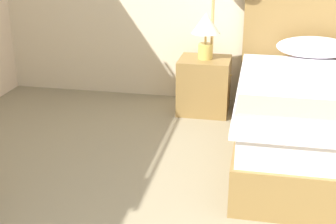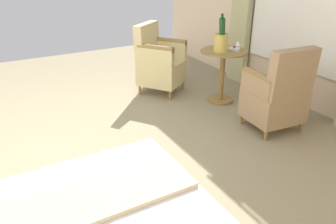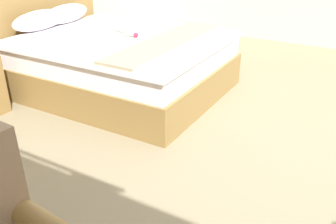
# 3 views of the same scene
# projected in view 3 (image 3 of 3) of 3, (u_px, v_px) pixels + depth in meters

# --- Properties ---
(ground_plane) EXTENTS (7.74, 7.74, 0.00)m
(ground_plane) POSITION_uv_depth(u_px,v_px,m) (300.00, 151.00, 2.88)
(ground_plane) COLOR gray
(bed) EXTENTS (1.72, 2.14, 1.27)m
(bed) POSITION_uv_depth(u_px,v_px,m) (113.00, 58.00, 3.91)
(bed) COLOR olive
(bed) RESTS_ON ground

